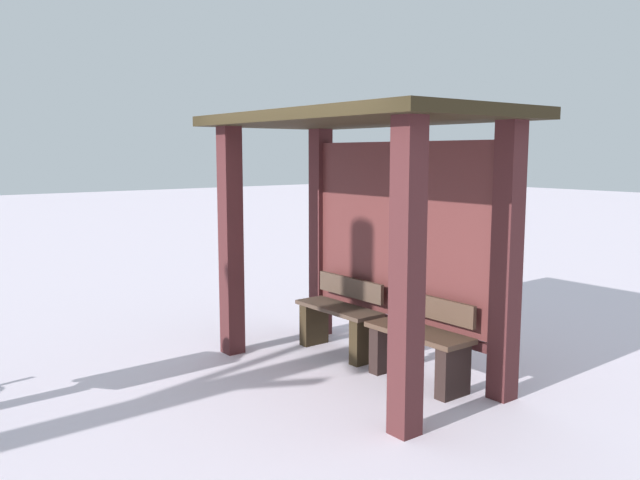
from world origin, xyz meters
The scene contains 4 objects.
ground_plane centered at (0.00, 0.00, 0.00)m, with size 60.00×60.00×0.00m, color white.
bus_shelter centered at (0.00, 0.16, 1.70)m, with size 3.01×1.67×2.40m.
bench_left_inside centered at (-0.56, 0.30, 0.35)m, with size 1.02×0.36×0.77m.
bench_center_inside centered at (0.56, 0.30, 0.35)m, with size 1.02×0.38×0.77m.
Camera 1 is at (4.44, -3.82, 2.04)m, focal length 36.39 mm.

